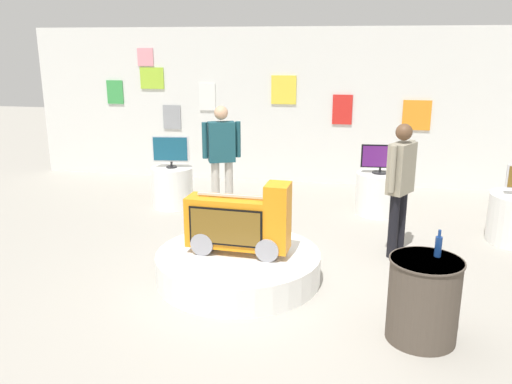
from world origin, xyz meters
TOP-DOWN VIEW (x-y plane):
  - ground_plane at (0.00, 0.00)m, footprint 30.00×30.00m
  - back_wall_display at (-0.01, 4.63)m, footprint 10.72×0.13m
  - main_display_pedestal at (-0.37, 0.13)m, footprint 1.83×1.83m
  - novelty_firetruck_tv at (-0.35, 0.13)m, footprint 1.15×0.44m
  - display_pedestal_center_rear at (1.26, 2.86)m, footprint 0.69×0.69m
  - tv_on_center_rear at (1.26, 2.86)m, footprint 0.59×0.24m
  - display_pedestal_right_rear at (-2.01, 2.64)m, footprint 0.65×0.65m
  - tv_on_right_rear at (-2.01, 2.64)m, footprint 0.59×0.17m
  - side_table_round at (1.51, -0.78)m, footprint 0.64×0.64m
  - bottle_on_side_table at (1.61, -0.69)m, footprint 0.06×0.06m
  - shopper_browsing_near_truck at (-1.03, 2.09)m, footprint 0.53×0.32m
  - shopper_browsing_rear at (1.42, 1.20)m, footprint 0.36×0.49m

SIDE VIEW (x-z plane):
  - ground_plane at x=0.00m, z-range 0.00..0.00m
  - main_display_pedestal at x=-0.37m, z-range 0.00..0.32m
  - display_pedestal_center_rear at x=1.26m, z-range 0.00..0.65m
  - display_pedestal_right_rear at x=-2.01m, z-range 0.00..0.65m
  - side_table_round at x=1.51m, z-range 0.01..0.77m
  - novelty_firetruck_tv at x=-0.35m, z-range 0.24..1.06m
  - bottle_on_side_table at x=1.61m, z-range 0.74..0.99m
  - tv_on_center_rear at x=1.26m, z-range 0.67..1.11m
  - tv_on_right_rear at x=-2.01m, z-range 0.68..1.20m
  - shopper_browsing_rear at x=1.42m, z-range 0.14..1.79m
  - shopper_browsing_near_truck at x=-1.03m, z-range 0.15..1.87m
  - back_wall_display at x=-0.01m, z-range 0.00..2.86m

